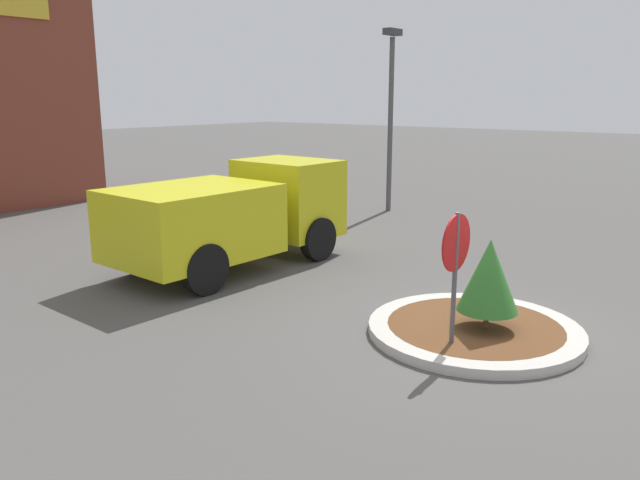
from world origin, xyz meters
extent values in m
plane|color=#514F4C|center=(0.00, 0.00, 0.00)|extent=(120.00, 120.00, 0.00)
cylinder|color=#BCB7AD|center=(0.00, 0.00, 0.08)|extent=(3.34, 3.34, 0.15)
cylinder|color=brown|center=(0.00, 0.00, 0.08)|extent=(2.74, 2.74, 0.15)
cylinder|color=#4C4C51|center=(-0.86, -0.03, 1.04)|extent=(0.07, 0.07, 2.09)
cylinder|color=#B71414|center=(-0.86, -0.03, 1.65)|extent=(0.84, 0.03, 0.84)
cylinder|color=brown|center=(0.00, -0.18, 0.30)|extent=(0.08, 0.08, 0.29)
cone|color=#2D6B28|center=(0.00, -0.18, 1.01)|extent=(0.94, 0.94, 1.13)
cube|color=gold|center=(2.25, 5.85, 1.33)|extent=(1.78, 2.29, 1.77)
cube|color=gold|center=(-0.62, 5.95, 1.17)|extent=(3.27, 2.45, 1.45)
cube|color=black|center=(2.85, 5.83, 1.64)|extent=(0.10, 2.00, 0.62)
cylinder|color=black|center=(2.13, 6.94, 0.50)|extent=(1.00, 0.29, 0.99)
cylinder|color=black|center=(2.06, 4.78, 0.50)|extent=(1.00, 0.29, 0.99)
cylinder|color=black|center=(-1.17, 7.05, 0.50)|extent=(1.00, 0.29, 0.99)
cylinder|color=black|center=(-1.24, 4.89, 0.50)|extent=(1.00, 0.29, 0.99)
cylinder|color=#4C4C51|center=(8.47, 6.93, 2.73)|extent=(0.16, 0.16, 5.46)
cube|color=#38383D|center=(8.47, 6.93, 5.61)|extent=(0.70, 0.30, 0.20)
camera|label=1|loc=(-8.78, -3.82, 3.67)|focal=35.00mm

